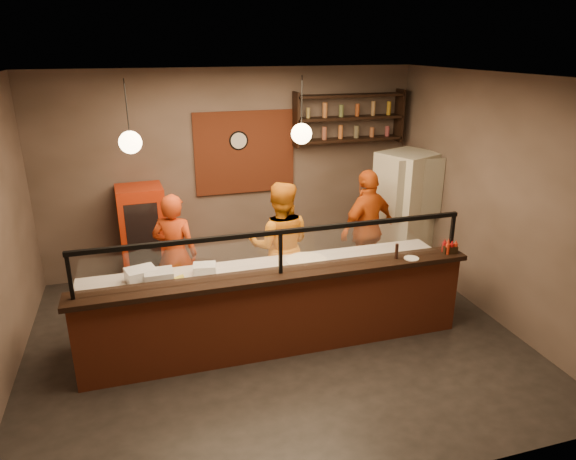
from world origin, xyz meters
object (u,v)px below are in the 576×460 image
object	(u,v)px
wall_clock	(238,140)
cook_left	(175,253)
cook_right	(367,229)
fridge	(405,212)
red_cooler	(143,236)
pepper_mill	(397,251)
condiment_caddy	(449,249)
cook_mid	(280,246)
pizza_dough	(307,260)

from	to	relation	value
wall_clock	cook_left	size ratio (longest dim) A/B	0.18
cook_right	fridge	bearing A→B (deg)	-179.28
red_cooler	pepper_mill	xyz separation A→B (m)	(2.94, -2.45, 0.38)
fridge	red_cooler	world-z (taller)	fridge
cook_left	fridge	distance (m)	3.70
cook_right	condiment_caddy	xyz separation A→B (m)	(0.43, -1.49, 0.20)
wall_clock	condiment_caddy	distance (m)	3.62
cook_right	fridge	distance (m)	0.90
condiment_caddy	cook_left	bearing A→B (deg)	155.71
cook_mid	wall_clock	bearing A→B (deg)	-65.52
cook_left	pepper_mill	world-z (taller)	cook_left
cook_mid	red_cooler	bearing A→B (deg)	-19.02
cook_mid	fridge	size ratio (longest dim) A/B	0.93
cook_mid	condiment_caddy	size ratio (longest dim) A/B	10.86
cook_left	cook_mid	size ratio (longest dim) A/B	0.93
cook_right	pepper_mill	world-z (taller)	cook_right
red_cooler	cook_left	bearing A→B (deg)	-71.30
cook_left	cook_mid	xyz separation A→B (m)	(1.41, -0.29, 0.06)
red_cooler	condiment_caddy	size ratio (longest dim) A/B	9.32
condiment_caddy	cook_mid	bearing A→B (deg)	147.58
fridge	condiment_caddy	size ratio (longest dim) A/B	11.66
condiment_caddy	pepper_mill	world-z (taller)	pepper_mill
red_cooler	wall_clock	bearing A→B (deg)	8.02
cook_mid	pizza_dough	world-z (taller)	cook_mid
wall_clock	fridge	distance (m)	2.90
cook_mid	red_cooler	world-z (taller)	cook_mid
pepper_mill	cook_right	bearing A→B (deg)	78.20
pepper_mill	condiment_caddy	bearing A→B (deg)	-1.24
cook_left	pepper_mill	xyz separation A→B (m)	(2.55, -1.46, 0.31)
wall_clock	pepper_mill	distance (m)	3.22
fridge	pizza_dough	size ratio (longest dim) A/B	3.63
wall_clock	red_cooler	distance (m)	2.08
cook_right	red_cooler	distance (m)	3.39
fridge	condiment_caddy	bearing A→B (deg)	-124.96
cook_left	pizza_dough	world-z (taller)	cook_left
fridge	red_cooler	xyz separation A→B (m)	(-4.07, 0.62, -0.20)
pepper_mill	cook_left	bearing A→B (deg)	150.11
cook_right	red_cooler	size ratio (longest dim) A/B	1.17
cook_mid	red_cooler	xyz separation A→B (m)	(-1.80, 1.28, -0.13)
cook_right	pizza_dough	xyz separation A→B (m)	(-1.26, -0.87, 0.00)
fridge	cook_right	bearing A→B (deg)	-179.21
cook_mid	condiment_caddy	bearing A→B (deg)	163.90
cook_mid	pizza_dough	bearing A→B (deg)	124.52
cook_right	pizza_dough	distance (m)	1.53
fridge	wall_clock	bearing A→B (deg)	136.84
cook_mid	red_cooler	distance (m)	2.21
red_cooler	pizza_dough	xyz separation A→B (m)	(1.99, -1.85, 0.13)
wall_clock	red_cooler	size ratio (longest dim) A/B	0.19
cook_left	cook_mid	world-z (taller)	cook_mid
red_cooler	pizza_dough	size ratio (longest dim) A/B	2.90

